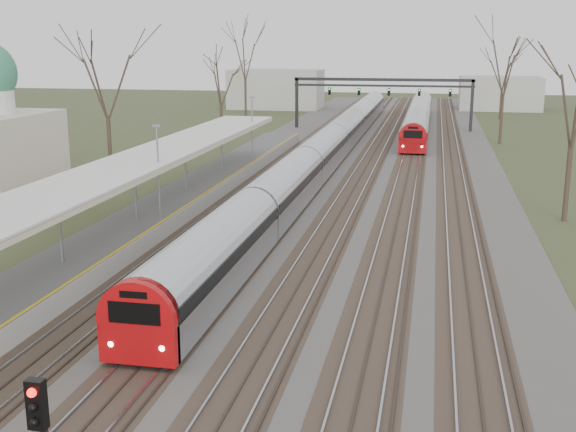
% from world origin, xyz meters
% --- Properties ---
extents(track_bed, '(24.00, 160.00, 0.22)m').
position_xyz_m(track_bed, '(0.26, 55.00, 0.06)').
color(track_bed, '#474442').
rests_on(track_bed, ground).
extents(platform, '(3.50, 69.00, 1.00)m').
position_xyz_m(platform, '(-9.05, 37.50, 0.50)').
color(platform, '#9E9B93').
rests_on(platform, ground).
extents(canopy, '(4.10, 50.00, 3.11)m').
position_xyz_m(canopy, '(-9.05, 32.99, 3.93)').
color(canopy, slate).
rests_on(canopy, platform).
extents(signal_gantry, '(21.00, 0.59, 6.08)m').
position_xyz_m(signal_gantry, '(0.29, 84.99, 4.91)').
color(signal_gantry, black).
rests_on(signal_gantry, ground).
extents(tree_west_far, '(5.50, 5.50, 11.33)m').
position_xyz_m(tree_west_far, '(-17.00, 48.00, 8.02)').
color(tree_west_far, '#2D231C').
rests_on(tree_west_far, ground).
extents(tree_east_far, '(5.00, 5.00, 10.30)m').
position_xyz_m(tree_east_far, '(14.00, 42.00, 7.29)').
color(tree_east_far, '#2D231C').
rests_on(tree_east_far, ground).
extents(train_near, '(2.62, 90.21, 3.05)m').
position_xyz_m(train_near, '(-2.50, 63.39, 1.48)').
color(train_near, '#B0B2BA').
rests_on(train_near, ground).
extents(train_far, '(2.62, 45.21, 3.05)m').
position_xyz_m(train_far, '(4.50, 87.46, 1.48)').
color(train_far, '#B0B2BA').
rests_on(train_far, ground).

